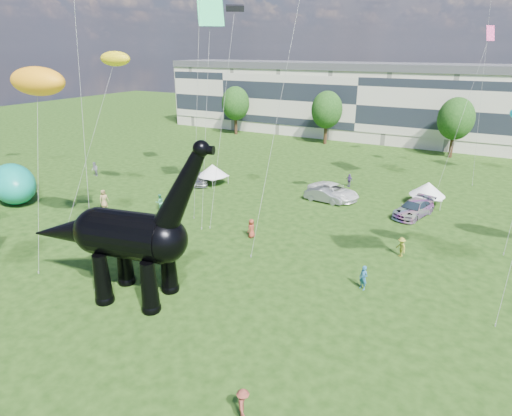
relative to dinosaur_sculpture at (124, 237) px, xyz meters
The scene contains 14 objects.
ground 7.91m from the dinosaur_sculpture, ahead, with size 220.00×220.00×0.00m, color #16330C.
terrace_row 61.02m from the dinosaur_sculpture, 91.33° to the left, with size 78.00×11.00×12.00m, color beige.
tree_far_left 57.04m from the dinosaur_sculpture, 114.25° to the left, with size 5.20×5.20×9.44m.
tree_mid_left 52.30m from the dinosaur_sculpture, 95.94° to the left, with size 5.20×5.20×9.44m.
tree_mid_right 54.03m from the dinosaur_sculpture, 74.32° to the left, with size 5.20×5.20×9.44m.
dinosaur_sculpture is the anchor object (origin of this frame).
car_silver 25.18m from the dinosaur_sculpture, 114.71° to the left, with size 1.67×4.15×1.41m, color #A6A6AB.
car_grey 24.67m from the dinosaur_sculpture, 78.40° to the left, with size 1.50×4.31×1.42m, color gray.
car_white 26.17m from the dinosaur_sculpture, 78.03° to the left, with size 2.73×5.91×1.64m, color white.
car_dark 28.15m from the dinosaur_sculpture, 59.71° to the left, with size 2.24×5.52×1.60m, color #595960.
gazebo_near 31.83m from the dinosaur_sculpture, 62.46° to the left, with size 4.19×4.19×2.51m.
gazebo_left 25.19m from the dinosaur_sculpture, 111.54° to the left, with size 4.20×4.20×2.49m.
inflatable_teal 25.22m from the dinosaur_sculpture, 162.22° to the left, with size 6.73×4.20×4.20m, color #0C9783.
visitors 15.44m from the dinosaur_sculpture, 72.75° to the left, with size 55.39×38.36×1.89m.
Camera 1 is at (12.87, -16.72, 15.63)m, focal length 30.00 mm.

